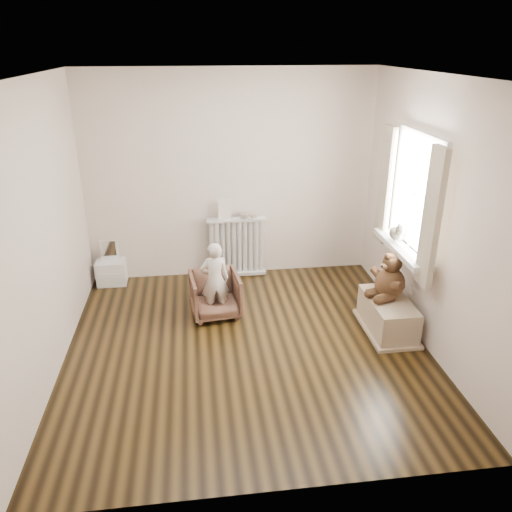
{
  "coord_description": "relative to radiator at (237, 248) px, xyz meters",
  "views": [
    {
      "loc": [
        -0.46,
        -4.28,
        2.86
      ],
      "look_at": [
        0.15,
        0.45,
        0.8
      ],
      "focal_mm": 35.0,
      "sensor_mm": 36.0,
      "label": 1
    }
  ],
  "objects": [
    {
      "name": "curtain_left",
      "position": [
        1.59,
        -1.95,
        1.0
      ],
      "size": [
        0.06,
        0.26,
        1.3
      ],
      "primitive_type": "cube",
      "color": "#C1B497",
      "rests_on": "right_wall"
    },
    {
      "name": "toy_vanity",
      "position": [
        -1.61,
        -0.03,
        -0.11
      ],
      "size": [
        0.36,
        0.26,
        0.57
      ],
      "primitive_type": "cube",
      "color": "silver",
      "rests_on": "floor"
    },
    {
      "name": "left_wall",
      "position": [
        -1.86,
        -1.68,
        0.91
      ],
      "size": [
        0.02,
        3.6,
        2.6
      ],
      "primitive_type": "cube",
      "color": "silver",
      "rests_on": "ground"
    },
    {
      "name": "tin_a",
      "position": [
        0.1,
        0.0,
        0.44
      ],
      "size": [
        0.11,
        0.11,
        0.06
      ],
      "primitive_type": "cylinder",
      "color": "#A59E8C",
      "rests_on": "radiator"
    },
    {
      "name": "curtain_right",
      "position": [
        1.59,
        -0.81,
        1.0
      ],
      "size": [
        0.06,
        0.26,
        1.3
      ],
      "primitive_type": "cube",
      "color": "#C1B497",
      "rests_on": "right_wall"
    },
    {
      "name": "armchair",
      "position": [
        -0.34,
        -0.99,
        -0.14
      ],
      "size": [
        0.58,
        0.6,
        0.49
      ],
      "primitive_type": "imported",
      "rotation": [
        0.0,
        0.0,
        0.11
      ],
      "color": "brown",
      "rests_on": "floor"
    },
    {
      "name": "radiator",
      "position": [
        0.0,
        0.0,
        0.0
      ],
      "size": [
        0.76,
        0.14,
        0.8
      ],
      "primitive_type": "cube",
      "color": "silver",
      "rests_on": "floor"
    },
    {
      "name": "teddy_bear",
      "position": [
        1.47,
        -1.5,
        0.28
      ],
      "size": [
        0.49,
        0.43,
        0.5
      ],
      "primitive_type": null,
      "rotation": [
        0.0,
        0.0,
        0.32
      ],
      "color": "#392213",
      "rests_on": "toy_bench"
    },
    {
      "name": "tin_b",
      "position": [
        0.22,
        0.0,
        0.43
      ],
      "size": [
        0.08,
        0.08,
        0.04
      ],
      "primitive_type": "cylinder",
      "color": "#A59E8C",
      "rests_on": "radiator"
    },
    {
      "name": "back_wall",
      "position": [
        -0.06,
        0.12,
        0.91
      ],
      "size": [
        3.6,
        0.02,
        2.6
      ],
      "primitive_type": "cube",
      "color": "silver",
      "rests_on": "ground"
    },
    {
      "name": "window",
      "position": [
        1.7,
        -1.38,
        1.06
      ],
      "size": [
        0.03,
        0.9,
        1.1
      ],
      "primitive_type": "cube",
      "color": "white",
      "rests_on": "right_wall"
    },
    {
      "name": "floor",
      "position": [
        -0.06,
        -1.68,
        -0.39
      ],
      "size": [
        3.6,
        3.6,
        0.01
      ],
      "primitive_type": "cube",
      "color": "black",
      "rests_on": "ground"
    },
    {
      "name": "plush_cat",
      "position": [
        1.6,
        -1.24,
        0.61
      ],
      "size": [
        0.25,
        0.3,
        0.22
      ],
      "primitive_type": null,
      "rotation": [
        0.0,
        0.0,
        -0.37
      ],
      "color": "#6A6557",
      "rests_on": "window_sill"
    },
    {
      "name": "child",
      "position": [
        -0.34,
        -1.04,
        0.07
      ],
      "size": [
        0.34,
        0.24,
        0.87
      ],
      "primitive_type": "imported",
      "rotation": [
        0.0,
        0.0,
        3.25
      ],
      "color": "silver",
      "rests_on": "armchair"
    },
    {
      "name": "ceiling",
      "position": [
        -0.06,
        -1.68,
        2.21
      ],
      "size": [
        3.6,
        3.6,
        0.01
      ],
      "primitive_type": "cube",
      "color": "white",
      "rests_on": "ground"
    },
    {
      "name": "front_wall",
      "position": [
        -0.06,
        -3.48,
        0.91
      ],
      "size": [
        3.6,
        0.02,
        2.6
      ],
      "primitive_type": "cube",
      "color": "silver",
      "rests_on": "ground"
    },
    {
      "name": "right_wall",
      "position": [
        1.74,
        -1.68,
        0.91
      ],
      "size": [
        0.02,
        3.6,
        2.6
      ],
      "primitive_type": "cube",
      "color": "silver",
      "rests_on": "ground"
    },
    {
      "name": "window_sill",
      "position": [
        1.61,
        -1.38,
        0.48
      ],
      "size": [
        0.22,
        1.1,
        0.06
      ],
      "primitive_type": "cube",
      "color": "silver",
      "rests_on": "right_wall"
    },
    {
      "name": "toy_bench",
      "position": [
        1.46,
        -1.56,
        -0.19
      ],
      "size": [
        0.41,
        0.78,
        0.37
      ],
      "primitive_type": "cube",
      "color": "tan",
      "rests_on": "floor"
    },
    {
      "name": "paper_doll",
      "position": [
        -0.15,
        0.0,
        0.54
      ],
      "size": [
        0.16,
        0.01,
        0.26
      ],
      "primitive_type": "cube",
      "color": "beige",
      "rests_on": "radiator"
    }
  ]
}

